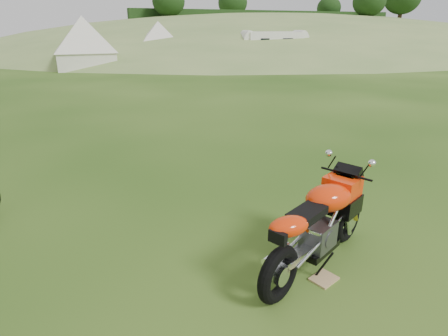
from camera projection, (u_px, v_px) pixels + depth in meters
name	position (u px, v px, depth m)	size (l,w,h in m)	color
ground	(209.00, 223.00, 5.17)	(120.00, 120.00, 0.00)	#1D410E
hillside	(272.00, 46.00, 48.33)	(80.00, 64.00, 8.00)	olive
hedgerow	(272.00, 46.00, 48.33)	(36.00, 1.20, 8.60)	#1B3210
sport_motorcycle	(319.00, 220.00, 4.02)	(1.98, 0.49, 1.19)	red
plywood_board	(324.00, 279.00, 4.00)	(0.27, 0.22, 0.02)	tan
tent_left	(85.00, 44.00, 22.92)	(3.35, 3.35, 2.91)	silver
tent_mid	(159.00, 43.00, 26.47)	(3.17, 3.17, 2.75)	silver
caravan	(273.00, 48.00, 26.09)	(4.68, 2.09, 2.19)	white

